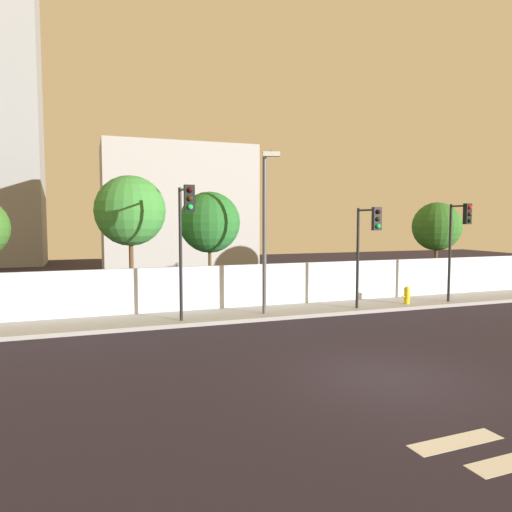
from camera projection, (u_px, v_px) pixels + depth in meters
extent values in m
plane|color=black|center=(388.00, 377.00, 11.54)|extent=(80.00, 80.00, 0.00)
cube|color=#969696|center=(268.00, 313.00, 19.24)|extent=(36.00, 2.40, 0.15)
cube|color=silver|center=(257.00, 285.00, 20.38)|extent=(36.00, 0.18, 1.80)
cube|color=silver|center=(456.00, 442.00, 8.19)|extent=(1.82, 0.52, 0.01)
cylinder|color=black|center=(358.00, 258.00, 19.73)|extent=(0.12, 0.12, 4.20)
cylinder|color=black|center=(367.00, 210.00, 18.89)|extent=(0.16, 1.44, 0.08)
cube|color=black|center=(377.00, 219.00, 18.23)|extent=(0.35, 0.22, 0.90)
sphere|color=black|center=(378.00, 212.00, 18.09)|extent=(0.18, 0.18, 0.18)
sphere|color=#33260A|center=(378.00, 219.00, 18.12)|extent=(0.18, 0.18, 0.18)
sphere|color=#19F24C|center=(378.00, 226.00, 18.14)|extent=(0.18, 0.18, 0.18)
cylinder|color=black|center=(450.00, 253.00, 21.33)|extent=(0.12, 0.12, 4.42)
cylinder|color=black|center=(459.00, 206.00, 20.80)|extent=(0.21, 0.85, 0.08)
cube|color=black|center=(467.00, 214.00, 20.45)|extent=(0.37, 0.25, 0.90)
sphere|color=red|center=(470.00, 208.00, 20.32)|extent=(0.18, 0.18, 0.18)
sphere|color=#33260A|center=(470.00, 214.00, 20.35)|extent=(0.18, 0.18, 0.18)
sphere|color=black|center=(470.00, 221.00, 20.37)|extent=(0.18, 0.18, 0.18)
cylinder|color=black|center=(181.00, 255.00, 17.21)|extent=(0.12, 0.12, 4.88)
cylinder|color=black|center=(184.00, 189.00, 16.38)|extent=(0.13, 1.42, 0.08)
cube|color=black|center=(189.00, 198.00, 15.75)|extent=(0.35, 0.21, 0.90)
sphere|color=black|center=(190.00, 190.00, 15.61)|extent=(0.18, 0.18, 0.18)
sphere|color=#33260A|center=(190.00, 199.00, 15.64)|extent=(0.18, 0.18, 0.18)
sphere|color=#19F24C|center=(190.00, 207.00, 15.66)|extent=(0.18, 0.18, 0.18)
cylinder|color=#4C4C51|center=(264.00, 236.00, 18.47)|extent=(0.16, 0.16, 6.15)
cylinder|color=#4C4C51|center=(268.00, 155.00, 17.35)|extent=(0.51, 1.78, 0.10)
cube|color=beige|center=(271.00, 154.00, 16.46)|extent=(0.64, 0.37, 0.16)
cylinder|color=gold|center=(407.00, 297.00, 20.86)|extent=(0.24, 0.24, 0.61)
sphere|color=gold|center=(407.00, 289.00, 20.83)|extent=(0.26, 0.26, 0.26)
cylinder|color=gold|center=(404.00, 296.00, 20.80)|extent=(0.10, 0.09, 0.09)
cylinder|color=gold|center=(410.00, 296.00, 20.91)|extent=(0.10, 0.09, 0.09)
cylinder|color=brown|center=(132.00, 272.00, 19.50)|extent=(0.18, 0.18, 3.44)
sphere|color=#398637|center=(130.00, 211.00, 19.31)|extent=(2.89, 2.89, 2.89)
cylinder|color=brown|center=(210.00, 274.00, 20.64)|extent=(0.14, 0.14, 3.02)
sphere|color=#256B2B|center=(210.00, 222.00, 20.47)|extent=(2.66, 2.66, 2.66)
cylinder|color=brown|center=(436.00, 267.00, 24.72)|extent=(0.17, 0.17, 2.83)
sphere|color=#2D6521|center=(437.00, 226.00, 24.56)|extent=(2.52, 2.52, 2.52)
cube|color=#A6A6A6|center=(177.00, 212.00, 32.96)|extent=(10.08, 6.00, 8.91)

